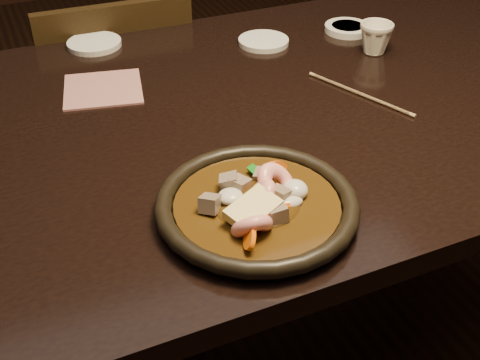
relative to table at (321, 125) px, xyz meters
name	(u,v)px	position (x,y,z in m)	size (l,w,h in m)	color
floor	(301,343)	(0.00, 0.00, -0.67)	(5.00, 6.00, 0.01)	black
table	(321,125)	(0.00, 0.00, 0.00)	(1.60, 0.90, 0.75)	black
chair	(120,123)	(-0.29, 0.56, -0.23)	(0.40, 0.40, 0.82)	black
plate	(257,206)	(-0.28, -0.29, 0.09)	(0.29, 0.29, 0.03)	black
stirfry	(259,203)	(-0.28, -0.29, 0.10)	(0.16, 0.17, 0.06)	#362109
soy_dish	(347,28)	(0.20, 0.24, 0.08)	(0.11, 0.11, 0.01)	silver
saucer_left	(94,44)	(-0.36, 0.39, 0.08)	(0.12, 0.12, 0.01)	silver
saucer_right	(264,41)	(-0.01, 0.25, 0.08)	(0.11, 0.11, 0.01)	silver
tea_cup	(376,37)	(0.19, 0.11, 0.11)	(0.07, 0.07, 0.07)	beige
chopsticks	(360,94)	(0.05, -0.04, 0.08)	(0.09, 0.23, 0.01)	#A1825C
napkin	(103,89)	(-0.39, 0.18, 0.08)	(0.15, 0.15, 0.00)	#9D6261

